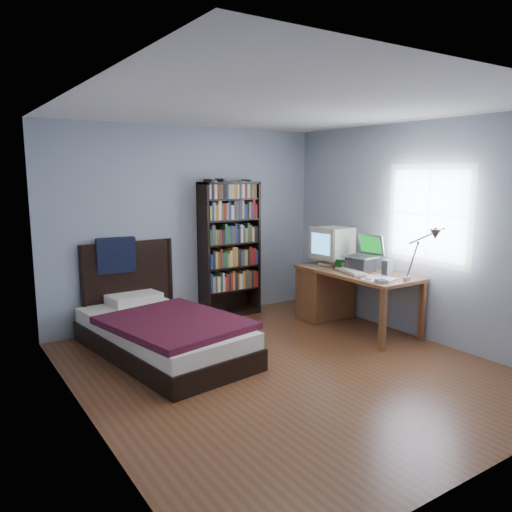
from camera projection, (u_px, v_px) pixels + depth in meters
name	position (u px, v px, depth m)	size (l,w,h in m)	color
room	(289.00, 243.00, 4.75)	(4.20, 4.24, 2.50)	brown
desk	(333.00, 289.00, 6.51)	(0.75, 1.57, 0.73)	brown
crt_monitor	(333.00, 243.00, 6.48)	(0.48, 0.44, 0.50)	beige
laptop	(361.00, 261.00, 6.11)	(0.40, 0.40, 0.44)	#2D2D30
desk_lamp	(431.00, 239.00, 5.10)	(0.24, 0.54, 0.64)	#99999E
keyboard	(351.00, 271.00, 6.00)	(0.18, 0.47, 0.03)	beige
speaker	(387.00, 268.00, 5.80)	(0.10, 0.10, 0.19)	#9A9A9C
soda_can	(339.00, 264.00, 6.17)	(0.07, 0.07, 0.13)	#063313
mouse	(339.00, 266.00, 6.35)	(0.07, 0.12, 0.04)	silver
phone_silver	(363.00, 277.00, 5.72)	(0.05, 0.10, 0.02)	silver
phone_grey	(368.00, 279.00, 5.60)	(0.04, 0.08, 0.02)	#9A9A9C
external_drive	(382.00, 282.00, 5.45)	(0.12, 0.12, 0.02)	#9A9A9C
bookshelf	(230.00, 249.00, 6.67)	(0.81, 0.30, 1.80)	black
bed	(159.00, 329.00, 5.37)	(1.41, 2.29, 1.16)	black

